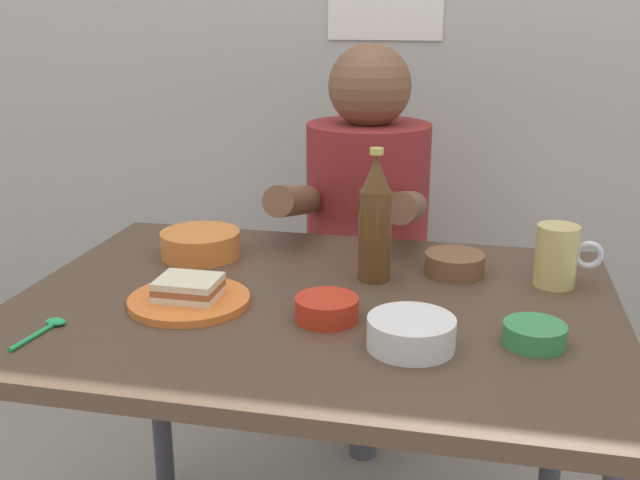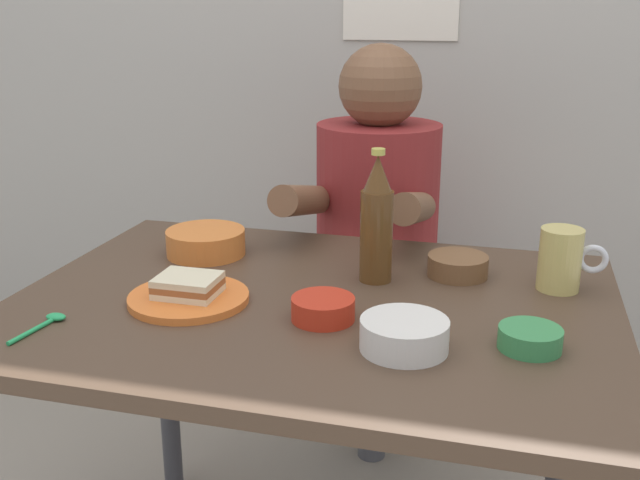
% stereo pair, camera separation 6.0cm
% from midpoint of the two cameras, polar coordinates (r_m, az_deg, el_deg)
% --- Properties ---
extents(dining_table, '(1.10, 0.80, 0.74)m').
position_cam_midpoint_polar(dining_table, '(1.39, -1.69, -8.22)').
color(dining_table, '#4C3828').
rests_on(dining_table, ground).
extents(stool, '(0.34, 0.34, 0.45)m').
position_cam_midpoint_polar(stool, '(2.08, 2.57, -8.18)').
color(stool, '#4C4C51').
rests_on(stool, ground).
extents(person_seated, '(0.33, 0.56, 0.72)m').
position_cam_midpoint_polar(person_seated, '(1.92, 2.69, 2.91)').
color(person_seated, maroon).
rests_on(person_seated, stool).
extents(plate_orange, '(0.22, 0.22, 0.01)m').
position_cam_midpoint_polar(plate_orange, '(1.36, -11.35, -4.62)').
color(plate_orange, orange).
rests_on(plate_orange, dining_table).
extents(sandwich, '(0.11, 0.09, 0.04)m').
position_cam_midpoint_polar(sandwich, '(1.35, -11.41, -3.64)').
color(sandwich, beige).
rests_on(sandwich, plate_orange).
extents(beer_mug, '(0.13, 0.08, 0.12)m').
position_cam_midpoint_polar(beer_mug, '(1.47, 16.83, -1.18)').
color(beer_mug, '#D1BC66').
rests_on(beer_mug, dining_table).
extents(beer_bottle, '(0.06, 0.06, 0.26)m').
position_cam_midpoint_polar(beer_bottle, '(1.42, 3.08, 1.43)').
color(beer_bottle, '#593819').
rests_on(beer_bottle, dining_table).
extents(condiment_bowl_brown, '(0.12, 0.12, 0.04)m').
position_cam_midpoint_polar(condiment_bowl_brown, '(1.50, 9.27, -1.75)').
color(condiment_bowl_brown, brown).
rests_on(condiment_bowl_brown, dining_table).
extents(sauce_bowl_chili, '(0.11, 0.11, 0.04)m').
position_cam_midpoint_polar(sauce_bowl_chili, '(1.27, -0.84, -5.26)').
color(sauce_bowl_chili, red).
rests_on(sauce_bowl_chili, dining_table).
extents(soup_bowl_orange, '(0.17, 0.17, 0.05)m').
position_cam_midpoint_polar(soup_bowl_orange, '(1.60, -10.31, -0.21)').
color(soup_bowl_orange, orange).
rests_on(soup_bowl_orange, dining_table).
extents(dip_bowl_green, '(0.10, 0.10, 0.03)m').
position_cam_midpoint_polar(dip_bowl_green, '(1.22, 14.93, -7.01)').
color(dip_bowl_green, '#388C4C').
rests_on(dip_bowl_green, dining_table).
extents(rice_bowl_white, '(0.14, 0.14, 0.05)m').
position_cam_midpoint_polar(rice_bowl_white, '(1.17, 5.61, -7.08)').
color(rice_bowl_white, silver).
rests_on(rice_bowl_white, dining_table).
extents(spoon, '(0.04, 0.12, 0.01)m').
position_cam_midpoint_polar(spoon, '(1.32, -21.63, -6.33)').
color(spoon, '#26A559').
rests_on(spoon, dining_table).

